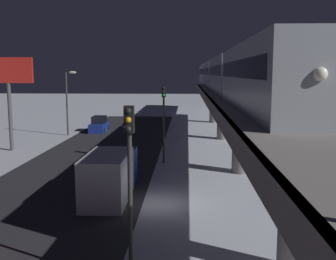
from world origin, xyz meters
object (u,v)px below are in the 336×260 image
(subway_train, at_px, (221,74))
(traffic_light_mid, at_px, (164,113))
(traffic_light_near, at_px, (130,171))
(commercial_billboard, at_px, (8,80))
(sedan_blue, at_px, (99,125))
(box_truck, at_px, (111,174))

(subway_train, bearing_deg, traffic_light_mid, 70.50)
(traffic_light_near, bearing_deg, subway_train, -99.33)
(traffic_light_near, relative_size, traffic_light_mid, 1.00)
(commercial_billboard, bearing_deg, sedan_blue, -113.94)
(sedan_blue, height_order, commercial_billboard, commercial_billboard)
(sedan_blue, bearing_deg, commercial_billboard, 66.06)
(traffic_light_near, xyz_separation_m, commercial_billboard, (15.04, -24.40, 2.63))
(subway_train, height_order, traffic_light_near, subway_train)
(traffic_light_near, bearing_deg, traffic_light_mid, -90.00)
(traffic_light_mid, distance_m, commercial_billboard, 16.00)
(sedan_blue, height_order, traffic_light_near, traffic_light_near)
(subway_train, bearing_deg, box_truck, 71.53)
(subway_train, distance_m, sedan_blue, 16.67)
(commercial_billboard, bearing_deg, traffic_light_near, 121.64)
(subway_train, distance_m, traffic_light_mid, 18.26)
(sedan_blue, bearing_deg, subway_train, 177.14)
(sedan_blue, xyz_separation_m, traffic_light_mid, (-9.30, 17.72, 3.41))
(subway_train, height_order, commercial_billboard, subway_train)
(traffic_light_near, height_order, commercial_billboard, commercial_billboard)
(box_truck, height_order, traffic_light_mid, traffic_light_mid)
(traffic_light_near, bearing_deg, box_truck, -75.59)
(box_truck, bearing_deg, commercial_billboard, -48.41)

